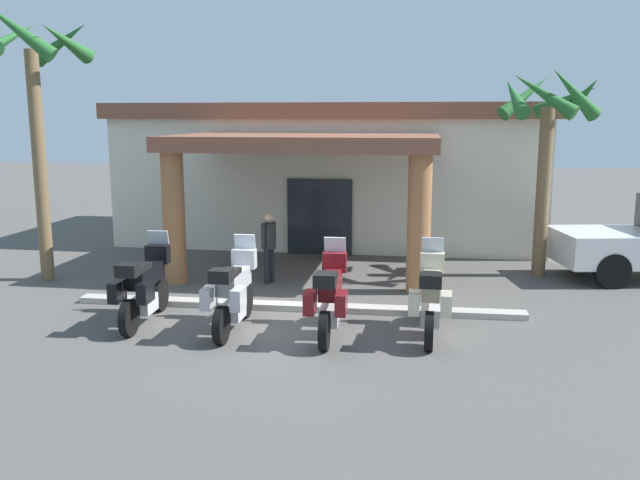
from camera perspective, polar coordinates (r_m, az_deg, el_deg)
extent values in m
plane|color=#514F4C|center=(12.60, -3.98, -6.99)|extent=(80.00, 80.00, 0.00)
cube|color=silver|center=(21.37, 1.29, 5.34)|extent=(12.43, 6.31, 3.72)
cube|color=#1E2328|center=(18.44, -0.03, 1.99)|extent=(1.80, 0.14, 2.10)
cube|color=brown|center=(16.25, -1.19, 8.37)|extent=(6.42, 4.32, 0.35)
cylinder|color=#9E663D|center=(15.54, -12.38, 1.81)|extent=(0.51, 0.51, 3.00)
cylinder|color=#9E663D|center=(14.47, 8.46, 1.31)|extent=(0.51, 0.51, 3.00)
cube|color=brown|center=(21.28, 1.31, 10.93)|extent=(12.84, 6.72, 0.44)
cylinder|color=black|center=(13.55, -13.52, -4.56)|extent=(0.16, 0.66, 0.66)
cylinder|color=black|center=(12.17, -16.00, -6.41)|extent=(0.16, 0.66, 0.66)
cube|color=silver|center=(12.82, -14.74, -5.29)|extent=(0.33, 0.57, 0.32)
cube|color=black|center=(12.83, -14.61, -2.92)|extent=(0.33, 1.16, 0.34)
cube|color=black|center=(12.46, -15.22, -2.30)|extent=(0.29, 0.61, 0.10)
cube|color=black|center=(13.35, -13.70, -1.18)|extent=(0.45, 0.25, 0.36)
cube|color=#B2BCC6|center=(13.37, -13.63, 0.07)|extent=(0.40, 0.13, 0.36)
cube|color=black|center=(12.28, -16.96, -4.21)|extent=(0.19, 0.44, 0.36)
cube|color=black|center=(12.09, -14.69, -4.33)|extent=(0.19, 0.44, 0.36)
cube|color=black|center=(12.00, -16.11, -2.50)|extent=(0.37, 0.33, 0.22)
cylinder|color=black|center=(12.85, -6.40, -5.15)|extent=(0.15, 0.66, 0.66)
cylinder|color=black|center=(11.43, -8.43, -7.21)|extent=(0.15, 0.66, 0.66)
cube|color=silver|center=(12.10, -7.39, -5.97)|extent=(0.33, 0.56, 0.32)
cube|color=#B2B2B7|center=(12.11, -7.25, -3.46)|extent=(0.32, 1.15, 0.34)
cube|color=black|center=(11.73, -7.74, -2.82)|extent=(0.29, 0.60, 0.10)
cube|color=#B2B2B7|center=(12.64, -6.50, -1.59)|extent=(0.44, 0.25, 0.36)
cube|color=#B2BCC6|center=(12.66, -6.43, -0.28)|extent=(0.40, 0.12, 0.36)
cube|color=#B2B2B7|center=(11.52, -9.51, -4.86)|extent=(0.19, 0.44, 0.36)
cube|color=#B2B2B7|center=(11.37, -7.00, -5.00)|extent=(0.19, 0.44, 0.36)
cube|color=black|center=(11.25, -8.47, -3.05)|extent=(0.36, 0.33, 0.22)
cylinder|color=black|center=(12.49, 1.25, -5.55)|extent=(0.15, 0.66, 0.66)
cylinder|color=black|center=(11.02, 0.38, -7.77)|extent=(0.15, 0.66, 0.66)
cube|color=silver|center=(11.72, 0.83, -6.44)|extent=(0.32, 0.56, 0.32)
cube|color=maroon|center=(11.72, 0.92, -3.84)|extent=(0.31, 1.15, 0.34)
cube|color=black|center=(11.33, 0.72, -3.20)|extent=(0.29, 0.60, 0.10)
cube|color=maroon|center=(12.27, 1.25, -1.89)|extent=(0.44, 0.24, 0.36)
cube|color=#B2BCC6|center=(12.29, 1.30, -0.54)|extent=(0.40, 0.12, 0.36)
cube|color=maroon|center=(11.07, -0.87, -5.35)|extent=(0.18, 0.44, 0.36)
cube|color=maroon|center=(11.01, 1.83, -5.45)|extent=(0.18, 0.44, 0.36)
cube|color=black|center=(10.83, 0.42, -3.46)|extent=(0.36, 0.32, 0.22)
cylinder|color=black|center=(12.63, 9.47, -5.51)|extent=(0.17, 0.67, 0.66)
cylinder|color=black|center=(11.15, 9.31, -7.69)|extent=(0.17, 0.67, 0.66)
cube|color=silver|center=(11.85, 9.40, -6.38)|extent=(0.35, 0.57, 0.32)
cube|color=beige|center=(11.86, 9.48, -3.81)|extent=(0.35, 1.16, 0.34)
cube|color=black|center=(11.47, 9.48, -3.18)|extent=(0.31, 0.61, 0.10)
cube|color=beige|center=(12.41, 9.58, -1.89)|extent=(0.45, 0.26, 0.36)
cube|color=#B2BCC6|center=(12.43, 9.63, -0.56)|extent=(0.40, 0.14, 0.36)
cube|color=beige|center=(11.17, 8.05, -5.30)|extent=(0.20, 0.45, 0.36)
cube|color=beige|center=(11.17, 10.73, -5.40)|extent=(0.20, 0.45, 0.36)
cube|color=black|center=(10.97, 9.44, -3.43)|extent=(0.37, 0.34, 0.22)
cylinder|color=black|center=(15.45, -4.19, -2.14)|extent=(0.14, 0.14, 0.81)
cylinder|color=black|center=(15.31, -4.57, -2.27)|extent=(0.14, 0.14, 0.81)
cylinder|color=#262626|center=(15.24, -4.42, 0.34)|extent=(0.32, 0.32, 0.57)
cylinder|color=#262626|center=(15.42, -3.96, 0.57)|extent=(0.09, 0.09, 0.55)
cylinder|color=#262626|center=(15.06, -4.89, 0.32)|extent=(0.09, 0.09, 0.55)
sphere|color=tan|center=(15.18, -4.44, 1.92)|extent=(0.22, 0.22, 0.22)
cylinder|color=black|center=(17.75, 21.33, -1.21)|extent=(0.83, 0.38, 0.80)
cylinder|color=black|center=(16.24, 23.68, -2.42)|extent=(0.83, 0.38, 0.80)
cylinder|color=brown|center=(16.65, 18.51, 3.84)|extent=(0.32, 0.32, 4.01)
cone|color=#236028|center=(16.87, 21.49, 11.31)|extent=(0.66, 1.61, 1.04)
cone|color=#236028|center=(17.24, 20.29, 11.18)|extent=(1.45, 1.32, 0.88)
cone|color=#236028|center=(17.14, 17.12, 11.70)|extent=(1.47, 1.12, 1.18)
cone|color=#236028|center=(16.31, 16.30, 11.72)|extent=(0.59, 1.59, 1.09)
cone|color=#236028|center=(15.78, 18.57, 11.74)|extent=(1.56, 0.83, 1.16)
cone|color=#236028|center=(15.98, 20.89, 11.71)|extent=(1.44, 1.06, 1.26)
cylinder|color=brown|center=(16.58, -22.81, 5.69)|extent=(0.30, 0.30, 5.25)
cone|color=#236028|center=(16.15, -20.90, 15.59)|extent=(0.48, 1.79, 0.84)
cone|color=#236028|center=(17.21, -21.27, 15.45)|extent=(1.75, 0.88, 1.06)
cone|color=#236028|center=(17.35, -25.21, 15.22)|extent=(1.04, 1.69, 1.15)
cone|color=#236028|center=(15.81, -24.49, 16.11)|extent=(1.63, 0.75, 1.36)
cube|color=#ADA89E|center=(13.35, -2.12, -5.70)|extent=(8.96, 0.36, 0.12)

